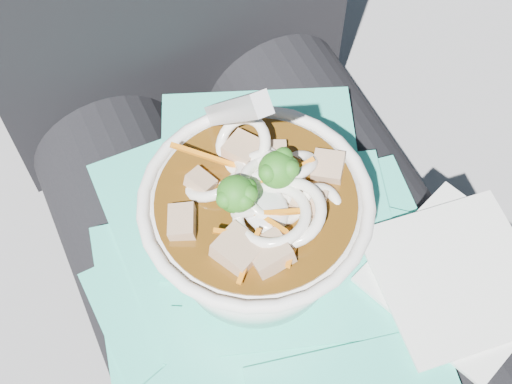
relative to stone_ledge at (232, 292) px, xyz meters
name	(u,v)px	position (x,y,z in m)	size (l,w,h in m)	color
stone_ledge	(232,292)	(0.00, 0.00, 0.00)	(1.00, 0.50, 0.42)	slate
lap	(292,308)	(0.00, -0.15, 0.28)	(0.33, 0.48, 0.15)	black
person_body	(248,207)	(0.00, -0.06, 0.32)	(0.34, 0.94, 0.97)	black
plastic_bag	(272,301)	(-0.03, -0.17, 0.37)	(0.31, 0.45, 0.02)	#2EC2A6
napkins	(460,277)	(0.11, -0.21, 0.38)	(0.15, 0.15, 0.01)	white
udon_bowl	(257,222)	(-0.03, -0.13, 0.43)	(0.18, 0.18, 0.20)	white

